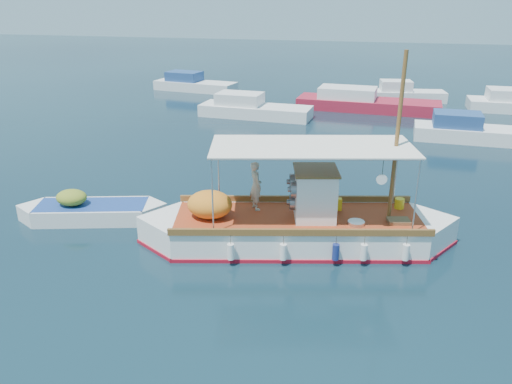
# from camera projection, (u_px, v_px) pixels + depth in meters

# --- Properties ---
(ground) EXTENTS (160.00, 160.00, 0.00)m
(ground) POSITION_uv_depth(u_px,v_px,m) (294.00, 238.00, 17.41)
(ground) COLOR black
(ground) RESTS_ON ground
(fishing_caique) EXTENTS (10.55, 4.71, 6.62)m
(fishing_caique) POSITION_uv_depth(u_px,v_px,m) (295.00, 228.00, 16.84)
(fishing_caique) COLOR white
(fishing_caique) RESTS_ON ground
(dinghy) EXTENTS (5.40, 2.62, 1.37)m
(dinghy) POSITION_uv_depth(u_px,v_px,m) (91.00, 212.00, 18.75)
(dinghy) COLOR white
(dinghy) RESTS_ON ground
(bg_boat_nw) EXTENTS (7.81, 2.86, 1.80)m
(bg_boat_nw) POSITION_uv_depth(u_px,v_px,m) (252.00, 110.00, 34.55)
(bg_boat_nw) COLOR silver
(bg_boat_nw) RESTS_ON ground
(bg_boat_n) EXTENTS (10.37, 3.47, 1.80)m
(bg_boat_n) POSITION_uv_depth(u_px,v_px,m) (363.00, 103.00, 36.56)
(bg_boat_n) COLOR maroon
(bg_boat_n) RESTS_ON ground
(bg_boat_ne) EXTENTS (6.66, 2.43, 1.80)m
(bg_boat_ne) POSITION_uv_depth(u_px,v_px,m) (470.00, 132.00, 28.86)
(bg_boat_ne) COLOR silver
(bg_boat_ne) RESTS_ON ground
(bg_boat_far_w) EXTENTS (7.52, 3.33, 1.80)m
(bg_boat_far_w) POSITION_uv_depth(u_px,v_px,m) (193.00, 85.00, 44.05)
(bg_boat_far_w) COLOR silver
(bg_boat_far_w) RESTS_ON ground
(bg_boat_far_n) EXTENTS (6.18, 2.89, 1.80)m
(bg_boat_far_n) POSITION_uv_depth(u_px,v_px,m) (404.00, 95.00, 39.73)
(bg_boat_far_n) COLOR silver
(bg_boat_far_n) RESTS_ON ground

